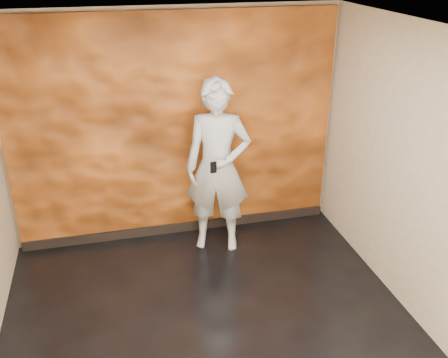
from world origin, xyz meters
TOP-DOWN VIEW (x-y plane):
  - room at (0.00, 0.00)m, footprint 4.02×4.02m
  - feature_wall at (0.00, 1.96)m, footprint 3.90×0.06m
  - baseboard at (0.00, 1.92)m, footprint 3.90×0.04m
  - man at (0.41, 1.51)m, footprint 0.88×0.71m
  - phone at (0.29, 1.23)m, footprint 0.07×0.02m

SIDE VIEW (x-z plane):
  - baseboard at x=0.00m, z-range 0.00..0.12m
  - man at x=0.41m, z-range 0.00..2.09m
  - phone at x=0.29m, z-range 1.11..1.24m
  - feature_wall at x=0.00m, z-range 0.00..2.75m
  - room at x=0.00m, z-range -0.01..2.81m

